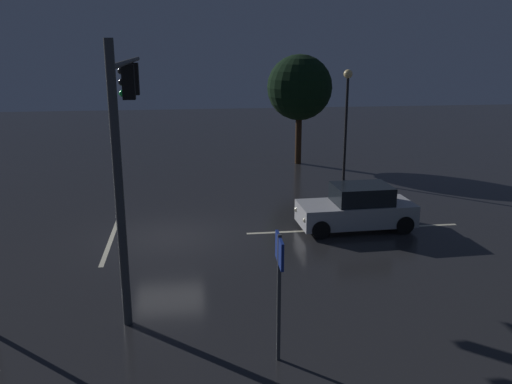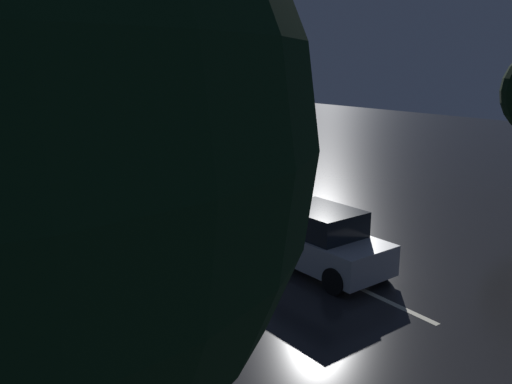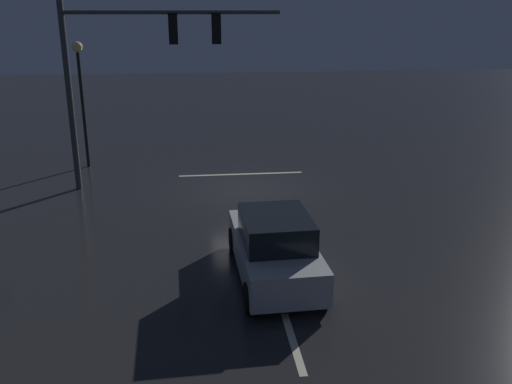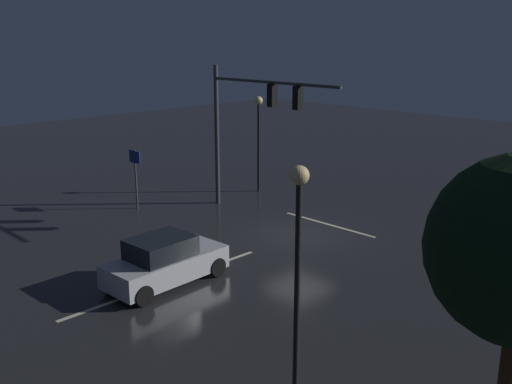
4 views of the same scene
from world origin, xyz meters
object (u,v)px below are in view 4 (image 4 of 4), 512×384
(car_approaching, at_px, (165,262))
(street_lamp_right_kerb, at_px, (259,126))
(traffic_signal_assembly, at_px, (251,113))
(route_sign, at_px, (135,166))
(street_lamp_left_kerb, at_px, (298,241))

(car_approaching, xyz_separation_m, street_lamp_right_kerb, (6.40, -11.03, 2.81))
(traffic_signal_assembly, distance_m, car_approaching, 9.68)
(traffic_signal_assembly, distance_m, route_sign, 6.27)
(street_lamp_right_kerb, distance_m, route_sign, 7.02)
(traffic_signal_assembly, xyz_separation_m, car_approaching, (-3.85, 7.92, -4.03))
(route_sign, bearing_deg, traffic_signal_assembly, -141.99)
(car_approaching, relative_size, route_sign, 1.50)
(route_sign, bearing_deg, street_lamp_right_kerb, -106.10)
(traffic_signal_assembly, distance_m, street_lamp_right_kerb, 4.21)
(street_lamp_right_kerb, bearing_deg, route_sign, 73.90)
(traffic_signal_assembly, relative_size, street_lamp_right_kerb, 1.47)
(street_lamp_left_kerb, relative_size, route_sign, 1.89)
(car_approaching, xyz_separation_m, street_lamp_left_kerb, (-7.40, 1.68, 3.06))
(traffic_signal_assembly, relative_size, street_lamp_left_kerb, 1.36)
(car_approaching, height_order, street_lamp_right_kerb, street_lamp_right_kerb)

